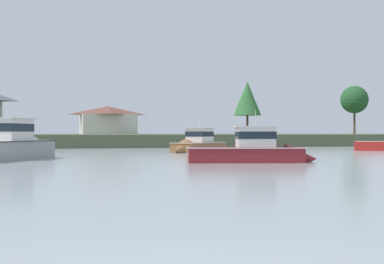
# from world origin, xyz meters

# --- Properties ---
(far_shore_bank) EXTENTS (195.63, 59.56, 1.66)m
(far_shore_bank) POSITION_xyz_m (0.00, 92.21, 0.83)
(far_shore_bank) COLOR #4C563D
(far_shore_bank) RESTS_ON ground
(cruiser_wood) EXTENTS (7.66, 7.59, 4.14)m
(cruiser_wood) POSITION_xyz_m (13.69, 46.81, 0.54)
(cruiser_wood) COLOR brown
(cruiser_wood) RESTS_ON ground
(cruiser_grey) EXTENTS (7.76, 10.37, 5.33)m
(cruiser_grey) POSITION_xyz_m (-3.29, 35.89, 0.64)
(cruiser_grey) COLOR gray
(cruiser_grey) RESTS_ON ground
(cruiser_maroon) EXTENTS (8.75, 4.03, 4.21)m
(cruiser_maroon) POSITION_xyz_m (12.31, 27.39, 0.51)
(cruiser_maroon) COLOR maroon
(cruiser_maroon) RESTS_ON ground
(shore_tree_center) EXTENTS (5.25, 5.25, 9.18)m
(shore_tree_center) POSITION_xyz_m (56.72, 86.67, 8.20)
(shore_tree_center) COLOR brown
(shore_tree_center) RESTS_ON far_shore_bank
(shore_tree_far_left) EXTENTS (5.13, 5.13, 9.73)m
(shore_tree_far_left) POSITION_xyz_m (35.89, 89.22, 8.24)
(shore_tree_far_left) COLOR brown
(shore_tree_far_left) RESTS_ON far_shore_bank
(cottage_eastern) EXTENTS (11.54, 10.58, 5.65)m
(cottage_eastern) POSITION_xyz_m (12.34, 107.08, 4.58)
(cottage_eastern) COLOR silver
(cottage_eastern) RESTS_ON far_shore_bank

